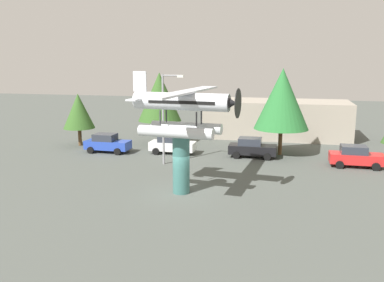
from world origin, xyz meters
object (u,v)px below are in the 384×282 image
(display_pedestal, at_px, (181,164))
(streetlight_primary, at_px, (166,113))
(car_far_black, at_px, (252,148))
(tree_center_back, at_px, (282,99))
(car_near_blue, at_px, (107,143))
(tree_east, at_px, (160,97))
(car_mid_white, at_px, (172,144))
(storefront_building, at_px, (276,119))
(tree_west, at_px, (79,111))
(floatplane_monument, at_px, (183,109))
(car_distant_red, at_px, (356,156))

(display_pedestal, distance_m, streetlight_primary, 7.96)
(car_far_black, distance_m, tree_center_back, 5.16)
(car_near_blue, xyz_separation_m, tree_center_back, (15.91, 2.79, 4.25))
(display_pedestal, height_order, tree_center_back, tree_center_back)
(car_near_blue, relative_size, tree_east, 0.57)
(tree_center_back, bearing_deg, car_mid_white, -169.22)
(car_mid_white, height_order, car_far_black, same)
(car_near_blue, relative_size, storefront_building, 0.26)
(car_far_black, height_order, streetlight_primary, streetlight_primary)
(car_mid_white, height_order, tree_east, tree_east)
(tree_west, bearing_deg, car_near_blue, -28.61)
(floatplane_monument, distance_m, car_mid_white, 12.42)
(floatplane_monument, distance_m, streetlight_primary, 7.73)
(car_far_black, distance_m, tree_east, 11.21)
(display_pedestal, distance_m, storefront_building, 22.63)
(car_distant_red, relative_size, storefront_building, 0.26)
(car_near_blue, relative_size, streetlight_primary, 0.56)
(car_far_black, relative_size, car_distant_red, 1.00)
(car_distant_red, bearing_deg, streetlight_primary, -169.82)
(streetlight_primary, distance_m, tree_west, 12.04)
(display_pedestal, height_order, floatplane_monument, floatplane_monument)
(display_pedestal, height_order, car_mid_white, display_pedestal)
(display_pedestal, bearing_deg, floatplane_monument, -5.23)
(streetlight_primary, bearing_deg, tree_center_back, 32.39)
(display_pedestal, xyz_separation_m, car_mid_white, (-3.81, 10.83, -1.03))
(car_mid_white, bearing_deg, tree_center_back, 10.78)
(storefront_building, distance_m, tree_west, 21.71)
(tree_west, xyz_separation_m, tree_center_back, (19.96, 0.57, 1.60))
(car_near_blue, relative_size, car_distant_red, 1.00)
(car_far_black, xyz_separation_m, streetlight_primary, (-6.74, -4.16, 3.47))
(car_distant_red, bearing_deg, tree_west, 174.52)
(car_far_black, distance_m, tree_west, 17.78)
(display_pedestal, bearing_deg, storefront_building, 76.45)
(car_mid_white, distance_m, car_distant_red, 15.93)
(car_mid_white, relative_size, streetlight_primary, 0.56)
(tree_center_back, bearing_deg, car_distant_red, -26.81)
(floatplane_monument, xyz_separation_m, tree_center_back, (5.86, 12.70, -0.36))
(display_pedestal, height_order, tree_west, tree_west)
(floatplane_monument, height_order, car_near_blue, floatplane_monument)
(car_near_blue, bearing_deg, car_far_black, 4.83)
(car_far_black, distance_m, car_distant_red, 8.61)
(streetlight_primary, distance_m, storefront_building, 17.47)
(tree_west, bearing_deg, tree_east, 18.48)
(streetlight_primary, relative_size, tree_west, 1.40)
(display_pedestal, bearing_deg, streetlight_primary, 114.67)
(car_distant_red, bearing_deg, car_near_blue, 179.25)
(floatplane_monument, height_order, tree_center_back, tree_center_back)
(floatplane_monument, xyz_separation_m, tree_east, (-6.36, 14.72, -0.58))
(car_near_blue, relative_size, car_mid_white, 1.00)
(storefront_building, bearing_deg, floatplane_monument, -103.22)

